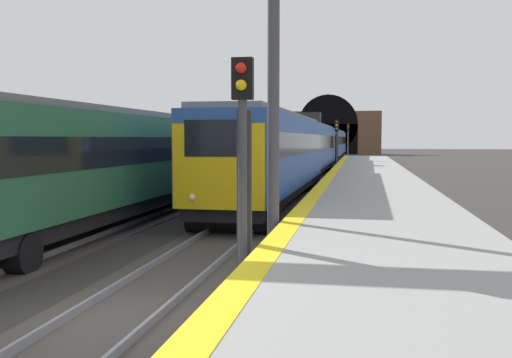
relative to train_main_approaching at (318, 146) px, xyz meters
name	(u,v)px	position (x,y,z in m)	size (l,w,h in m)	color
ground_plane	(114,323)	(-45.82, 0.00, -2.33)	(320.00, 320.00, 0.00)	#302D2B
platform_right	(394,305)	(-45.82, -4.45, -1.79)	(112.00, 4.65, 1.07)	gray
platform_right_edge_strip	(257,264)	(-45.82, -2.38, -1.25)	(112.00, 0.50, 0.01)	yellow
track_main_line	(114,320)	(-45.82, 0.00, -2.28)	(160.00, 2.76, 0.21)	#423D38
train_main_approaching	(318,146)	(0.00, 0.00, 0.00)	(76.40, 3.19, 5.00)	#264C99
train_adjacent_platform	(189,153)	(-27.02, 4.41, -0.06)	(37.61, 3.05, 4.86)	#235638
railway_signal_near	(243,158)	(-44.22, -1.82, 0.32)	(0.39, 0.38, 4.46)	#38383D
railway_signal_mid	(337,140)	(-2.42, -1.82, 0.53)	(0.39, 0.38, 4.67)	#38383D
railway_signal_far	(348,136)	(45.23, -1.82, 1.01)	(0.39, 0.38, 5.54)	#38383D
overhead_signal_gantry	(105,29)	(-41.19, 2.21, 3.34)	(0.70, 8.55, 7.57)	#3F3F47
tunnel_portal	(328,133)	(57.17, 2.21, 1.79)	(2.52, 19.96, 11.30)	brown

